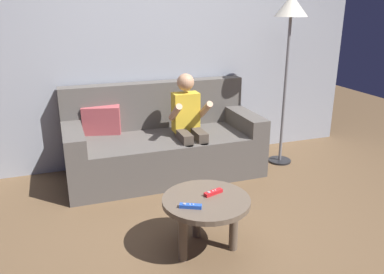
{
  "coord_description": "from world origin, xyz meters",
  "views": [
    {
      "loc": [
        -0.93,
        -2.07,
        1.61
      ],
      "look_at": [
        0.06,
        0.76,
        0.58
      ],
      "focal_mm": 36.67,
      "sensor_mm": 36.0,
      "label": 1
    }
  ],
  "objects_px": {
    "person_seated_on_couch": "(189,121)",
    "floor_lamp": "(290,20)",
    "game_remote_red_center": "(213,192)",
    "game_remote_blue_near_edge": "(190,206)",
    "coffee_table": "(206,207)",
    "couch": "(162,144)"
  },
  "relations": [
    {
      "from": "person_seated_on_couch",
      "to": "floor_lamp",
      "type": "relative_size",
      "value": 0.59
    },
    {
      "from": "person_seated_on_couch",
      "to": "game_remote_red_center",
      "type": "xyz_separation_m",
      "value": [
        -0.22,
        -1.15,
        -0.16
      ]
    },
    {
      "from": "person_seated_on_couch",
      "to": "game_remote_red_center",
      "type": "bearing_deg",
      "value": -100.88
    },
    {
      "from": "game_remote_blue_near_edge",
      "to": "game_remote_red_center",
      "type": "distance_m",
      "value": 0.24
    },
    {
      "from": "floor_lamp",
      "to": "person_seated_on_couch",
      "type": "bearing_deg",
      "value": -177.85
    },
    {
      "from": "person_seated_on_couch",
      "to": "coffee_table",
      "type": "relative_size",
      "value": 1.71
    },
    {
      "from": "game_remote_blue_near_edge",
      "to": "couch",
      "type": "bearing_deg",
      "value": 81.86
    },
    {
      "from": "person_seated_on_couch",
      "to": "game_remote_red_center",
      "type": "distance_m",
      "value": 1.18
    },
    {
      "from": "couch",
      "to": "coffee_table",
      "type": "distance_m",
      "value": 1.37
    },
    {
      "from": "couch",
      "to": "person_seated_on_couch",
      "type": "relative_size",
      "value": 1.86
    },
    {
      "from": "person_seated_on_couch",
      "to": "coffee_table",
      "type": "distance_m",
      "value": 1.24
    },
    {
      "from": "floor_lamp",
      "to": "game_remote_blue_near_edge",
      "type": "bearing_deg",
      "value": -138.3
    },
    {
      "from": "couch",
      "to": "game_remote_red_center",
      "type": "bearing_deg",
      "value": -90.13
    },
    {
      "from": "game_remote_blue_near_edge",
      "to": "game_remote_red_center",
      "type": "relative_size",
      "value": 0.98
    },
    {
      "from": "game_remote_blue_near_edge",
      "to": "person_seated_on_couch",
      "type": "bearing_deg",
      "value": 71.47
    },
    {
      "from": "game_remote_red_center",
      "to": "floor_lamp",
      "type": "relative_size",
      "value": 0.09
    },
    {
      "from": "couch",
      "to": "game_remote_blue_near_edge",
      "type": "xyz_separation_m",
      "value": [
        -0.21,
        -1.46,
        0.11
      ]
    },
    {
      "from": "person_seated_on_couch",
      "to": "game_remote_blue_near_edge",
      "type": "height_order",
      "value": "person_seated_on_couch"
    },
    {
      "from": "couch",
      "to": "game_remote_blue_near_edge",
      "type": "relative_size",
      "value": 13.15
    },
    {
      "from": "couch",
      "to": "coffee_table",
      "type": "height_order",
      "value": "couch"
    },
    {
      "from": "game_remote_red_center",
      "to": "couch",
      "type": "bearing_deg",
      "value": 89.87
    },
    {
      "from": "game_remote_red_center",
      "to": "person_seated_on_couch",
      "type": "bearing_deg",
      "value": 79.12
    }
  ]
}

